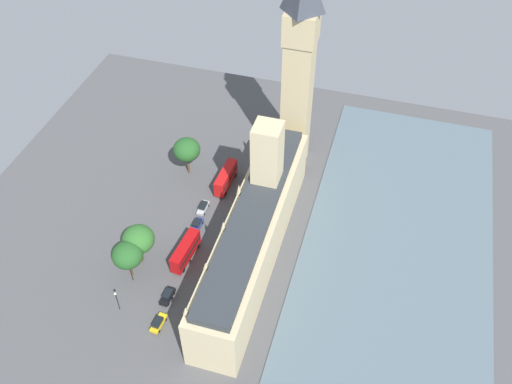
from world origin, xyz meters
TOP-DOWN VIEW (x-y plane):
  - ground_plane at (0.00, 0.00)m, footprint 139.40×139.40m
  - river_thames at (-33.28, 0.00)m, footprint 42.84×125.46m
  - parliament_building at (-1.99, -1.11)m, footprint 10.75×59.06m
  - clock_tower at (-2.84, -35.00)m, footprint 7.64×7.64m
  - double_decker_bus_leading at (11.40, -20.32)m, footprint 3.00×10.60m
  - car_silver_kerbside at (14.05, -10.40)m, footprint 1.92×4.73m
  - car_blue_by_river_gate at (13.51, -4.61)m, footprint 2.06×4.73m
  - double_decker_bus_trailing at (12.55, 4.95)m, footprint 3.46×10.68m
  - car_black_midblock at (12.37, 16.22)m, footprint 2.08×4.69m
  - car_yellow_cab_corner at (11.61, 22.96)m, footprint 2.16×4.75m
  - pedestrian_under_trees at (5.83, 1.47)m, footprint 0.51×0.61m
  - plane_tree_opposite_hall at (22.27, -22.09)m, footprint 6.99×6.99m
  - plane_tree_far_end at (22.42, 12.62)m, footprint 6.75×6.75m
  - plane_tree_near_tower at (21.81, 8.30)m, footprint 7.17×7.17m
  - street_lamp_slot_10 at (21.63, 13.93)m, footprint 0.56×0.56m
  - street_lamp_slot_11 at (21.13, 21.61)m, footprint 0.56×0.56m

SIDE VIEW (x-z plane):
  - ground_plane at x=0.00m, z-range 0.00..0.00m
  - river_thames at x=-33.28m, z-range 0.00..0.25m
  - pedestrian_under_trees at x=5.83m, z-range -0.08..1.52m
  - car_yellow_cab_corner at x=11.61m, z-range 0.02..1.76m
  - car_silver_kerbside at x=14.05m, z-range 0.02..1.76m
  - car_black_midblock at x=12.37m, z-range 0.02..1.76m
  - car_blue_by_river_gate at x=13.51m, z-range 0.02..1.76m
  - double_decker_bus_leading at x=11.40m, z-range 0.26..5.01m
  - double_decker_bus_trailing at x=12.55m, z-range 0.26..5.01m
  - street_lamp_slot_11 at x=21.13m, z-range 1.20..7.03m
  - street_lamp_slot_10 at x=21.63m, z-range 1.23..7.32m
  - plane_tree_far_end at x=22.42m, z-range 2.00..11.80m
  - plane_tree_near_tower at x=21.81m, z-range 2.16..12.61m
  - plane_tree_opposite_hall at x=22.27m, z-range 2.47..13.42m
  - parliament_building at x=-1.99m, z-range -6.64..22.98m
  - clock_tower at x=-2.84m, z-range 0.96..57.44m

